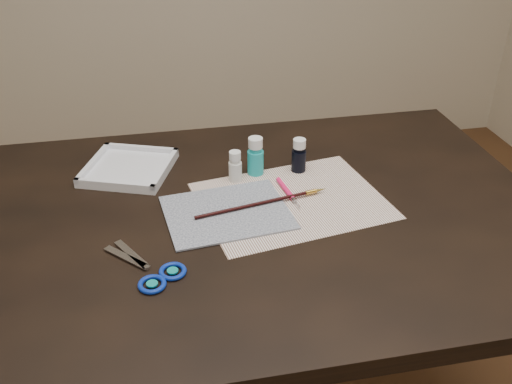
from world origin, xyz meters
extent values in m
cube|color=black|center=(0.00, 0.00, 0.38)|extent=(1.30, 0.90, 0.75)
cube|color=white|center=(0.09, 0.03, 0.75)|extent=(0.45, 0.37, 0.00)
cube|color=#0F1733|center=(-0.06, 0.00, 0.75)|extent=(0.29, 0.24, 0.00)
cylinder|color=silver|center=(-0.02, 0.14, 0.79)|extent=(0.04, 0.04, 0.08)
cylinder|color=#1CA9AE|center=(0.03, 0.17, 0.80)|extent=(0.04, 0.04, 0.10)
cylinder|color=black|center=(0.14, 0.16, 0.79)|extent=(0.04, 0.04, 0.09)
cube|color=white|center=(-0.27, 0.24, 0.76)|extent=(0.25, 0.25, 0.02)
camera|label=1|loc=(-0.20, -1.02, 1.44)|focal=40.00mm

